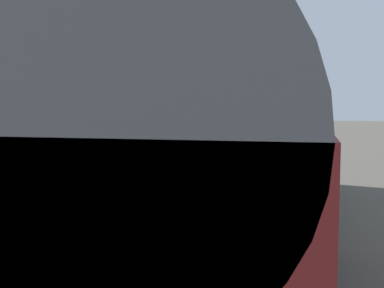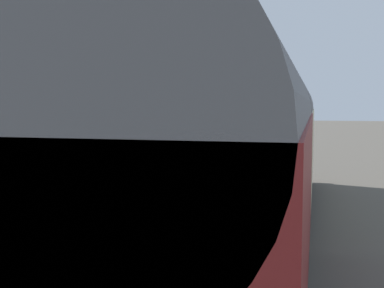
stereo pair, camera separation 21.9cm
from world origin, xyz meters
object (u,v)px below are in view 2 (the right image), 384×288
at_px(station_sign_board, 215,130).
at_px(planter_bench_right, 22,245).
at_px(bench_near_building, 212,139).
at_px(train, 253,146).
at_px(bench_by_lamp, 221,137).
at_px(planter_bench_left, 195,136).
at_px(planter_under_sign, 175,147).
at_px(station_building, 81,122).
at_px(bench_mid_platform, 200,143).
at_px(planter_corner_building, 154,148).
at_px(tree_far_left, 57,63).

bearing_deg(station_sign_board, planter_bench_right, -179.65).
xyz_separation_m(bench_near_building, station_sign_board, (-4.47, -1.06, 0.71)).
xyz_separation_m(train, bench_by_lamp, (14.61, 3.65, -0.81)).
relative_size(train, planter_bench_left, 20.83).
bearing_deg(planter_under_sign, station_sign_board, -121.07).
bearing_deg(station_building, bench_mid_platform, -17.29).
xyz_separation_m(bench_mid_platform, station_sign_board, (-1.79, -1.07, 0.71)).
distance_m(bench_near_building, planter_under_sign, 3.38).
relative_size(planter_bench_left, planter_bench_right, 0.86).
height_order(bench_mid_platform, planter_corner_building, bench_mid_platform).
bearing_deg(planter_bench_right, bench_near_building, 3.64).
relative_size(train, bench_near_building, 12.50).
distance_m(bench_by_lamp, tree_far_left, 14.08).
xyz_separation_m(planter_under_sign, station_sign_board, (-1.25, -2.07, 0.84)).
bearing_deg(train, planter_under_sign, 26.66).
xyz_separation_m(bench_mid_platform, planter_bench_right, (-15.31, -1.15, -0.18)).
relative_size(train, planter_bench_right, 17.83).
height_order(train, tree_far_left, tree_far_left).
relative_size(station_building, planter_corner_building, 6.53).
xyz_separation_m(planter_bench_right, station_sign_board, (13.52, 0.08, 0.89)).
height_order(station_building, bench_near_building, station_building).
bearing_deg(station_sign_board, tree_far_left, 51.50).
distance_m(bench_near_building, planter_bench_right, 18.03).
relative_size(bench_by_lamp, bench_mid_platform, 1.00).
bearing_deg(bench_by_lamp, planter_bench_left, 58.79).
bearing_deg(train, station_building, 64.60).
bearing_deg(planter_corner_building, station_building, 178.13).
distance_m(bench_mid_platform, planter_bench_right, 15.35).
xyz_separation_m(bench_near_building, planter_bench_left, (3.06, 1.68, -0.03)).
bearing_deg(train, bench_mid_platform, 20.51).
distance_m(bench_near_building, tree_far_left, 14.78).
relative_size(station_building, planter_bench_left, 7.41).
xyz_separation_m(train, tree_far_left, (18.92, 16.21, 3.88)).
relative_size(train, bench_mid_platform, 12.41).
height_order(bench_mid_platform, planter_bench_left, bench_mid_platform).
bearing_deg(train, bench_near_building, 16.36).
distance_m(bench_by_lamp, planter_bench_left, 2.03).
relative_size(bench_by_lamp, planter_bench_left, 1.69).
relative_size(station_building, bench_near_building, 4.44).
bearing_deg(planter_bench_left, train, -161.03).
relative_size(bench_near_building, planter_bench_right, 1.43).
bearing_deg(bench_by_lamp, bench_near_building, 178.63).
bearing_deg(bench_near_building, bench_by_lamp, -1.37).
height_order(bench_mid_platform, planter_bench_right, bench_mid_platform).
bearing_deg(station_building, planter_bench_left, -2.40).
bearing_deg(station_sign_board, train, -162.02).
distance_m(station_building, bench_by_lamp, 12.08).
bearing_deg(tree_far_left, planter_bench_right, -150.68).
distance_m(station_building, planter_bench_right, 8.97).
bearing_deg(station_sign_board, planter_corner_building, 69.85).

